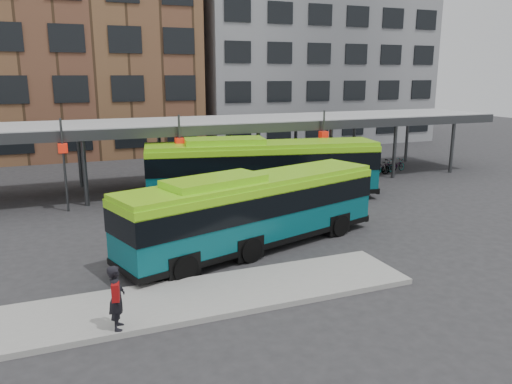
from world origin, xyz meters
name	(u,v)px	position (x,y,z in m)	size (l,w,h in m)	color
ground	(310,248)	(0.00, 0.00, 0.00)	(120.00, 120.00, 0.00)	#28282B
boarding_island	(201,297)	(-5.50, -3.00, 0.09)	(14.00, 3.00, 0.18)	gray
canopy	(214,124)	(-0.06, 12.87, 3.91)	(40.00, 6.53, 4.80)	#999B9E
building_brick	(36,26)	(-10.00, 32.00, 11.00)	(26.00, 14.00, 22.00)	brown
building_grey	(304,44)	(16.00, 32.00, 10.00)	(24.00, 14.00, 20.00)	slate
bus_front	(254,209)	(-2.13, 0.91, 1.66)	(11.78, 5.75, 3.19)	#085058
bus_rear	(262,168)	(1.27, 8.22, 1.85)	(13.16, 5.07, 3.55)	#085058
pedestrian	(117,297)	(-8.15, -4.21, 1.10)	(0.55, 0.73, 1.82)	black
bike_rack	(383,167)	(12.36, 12.14, 0.46)	(4.39, 1.38, 0.95)	slate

